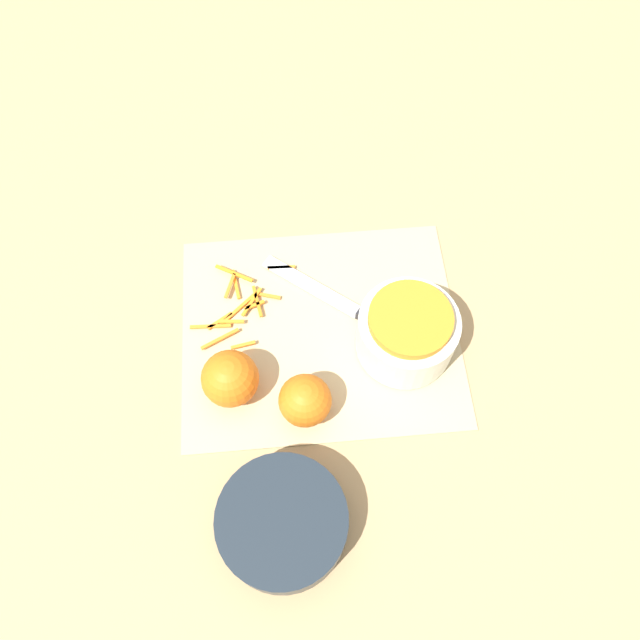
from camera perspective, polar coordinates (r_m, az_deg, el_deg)
The scene contains 8 objects.
ground_plane at distance 0.93m, azimuth 0.00°, elevation -1.01°, with size 4.00×4.00×0.00m, color tan.
cutting_board at distance 0.92m, azimuth 0.00°, elevation -0.92°, with size 0.41×0.34×0.01m.
bowl_speckled at distance 0.88m, azimuth 7.96°, elevation -1.05°, with size 0.14×0.14×0.09m.
bowl_dark at distance 0.81m, azimuth -3.44°, elevation -18.03°, with size 0.16×0.16×0.06m.
knife at distance 0.93m, azimuth 3.94°, elevation 0.56°, with size 0.22×0.18×0.02m.
orange_left at distance 0.84m, azimuth -1.38°, elevation -7.36°, with size 0.07×0.07×0.07m.
orange_right at distance 0.86m, azimuth -8.22°, elevation -5.32°, with size 0.08×0.08×0.08m.
peel_pile at distance 0.94m, azimuth -7.36°, elevation 1.39°, with size 0.16×0.14×0.01m.
Camera 1 is at (0.04, 0.40, 0.83)m, focal length 35.00 mm.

